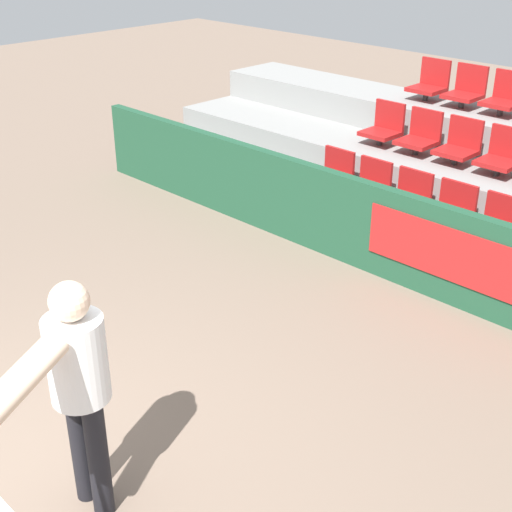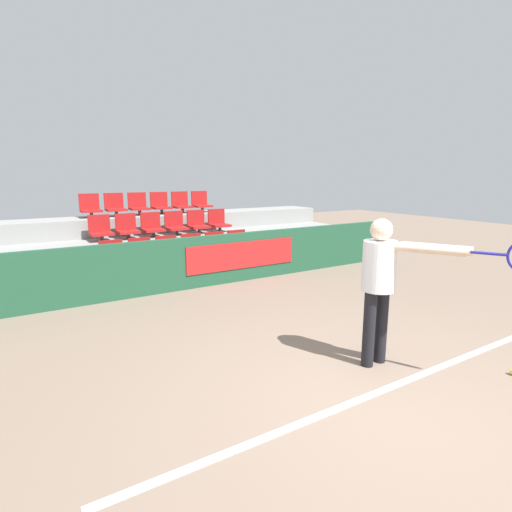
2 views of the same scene
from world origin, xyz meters
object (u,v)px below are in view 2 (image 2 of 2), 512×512
Objects in this scene: stadium_chair_10 at (198,223)px; stadium_chair_16 at (181,204)px; stadium_chair_0 at (113,257)px; stadium_chair_4 at (217,246)px; stadium_chair_6 at (101,230)px; stadium_chair_7 at (127,228)px; stadium_chair_14 at (139,205)px; stadium_chair_5 at (239,244)px; stadium_chair_12 at (90,207)px; tennis_player at (386,276)px; stadium_chair_15 at (161,205)px; stadium_chair_9 at (176,225)px; stadium_chair_3 at (193,249)px; stadium_chair_2 at (168,251)px; stadium_chair_17 at (201,203)px; stadium_chair_1 at (142,254)px; stadium_chair_8 at (152,226)px; stadium_chair_13 at (115,206)px; stadium_chair_11 at (218,222)px.

stadium_chair_16 is at bearing 90.00° from stadium_chair_10.
stadium_chair_4 is at bearing 0.00° from stadium_chair_0.
stadium_chair_7 is at bearing 0.00° from stadium_chair_6.
stadium_chair_14 is (-1.03, 1.90, 0.76)m from stadium_chair_4.
stadium_chair_5 is 3.30m from stadium_chair_12.
stadium_chair_15 is at bearing 63.07° from tennis_player.
stadium_chair_9 is at bearing 0.00° from stadium_chair_7.
stadium_chair_12 is at bearing 137.34° from stadium_chair_4.
stadium_chair_0 and stadium_chair_3 have the same top height.
tennis_player is at bearing -99.87° from stadium_chair_5.
stadium_chair_0 is at bearing 180.00° from stadium_chair_2.
stadium_chair_12 reaches higher than tennis_player.
stadium_chair_17 reaches higher than stadium_chair_2.
stadium_chair_14 and stadium_chair_16 have the same top height.
stadium_chair_1 is at bearing 76.51° from tennis_player.
stadium_chair_9 reaches higher than stadium_chair_5.
stadium_chair_2 is at bearing -90.00° from stadium_chair_8.
stadium_chair_14 is (0.52, 0.00, 0.00)m from stadium_chair_13.
stadium_chair_2 is 1.86m from stadium_chair_11.
stadium_chair_9 is (-0.52, 0.95, 0.38)m from stadium_chair_4.
stadium_chair_10 is (0.52, 0.95, 0.38)m from stadium_chair_3.
stadium_chair_0 is 2.91m from stadium_chair_16.
stadium_chair_8 is 1.86m from stadium_chair_17.
stadium_chair_13 is at bearing 137.34° from stadium_chair_5.
stadium_chair_16 reaches higher than stadium_chair_8.
stadium_chair_12 and stadium_chair_17 have the same top height.
stadium_chair_9 is (0.52, 0.95, 0.38)m from stadium_chair_2.
stadium_chair_4 is at bearing -105.18° from stadium_chair_17.
stadium_chair_12 is at bearing 76.40° from tennis_player.
stadium_chair_3 is 2.05m from stadium_chair_15.
stadium_chair_12 reaches higher than stadium_chair_4.
stadium_chair_11 is at bearing -20.23° from stadium_chair_12.
stadium_chair_6 is at bearing -90.00° from stadium_chair_12.
stadium_chair_6 is 1.86m from stadium_chair_15.
stadium_chair_13 is at bearing 118.49° from stadium_chair_3.
stadium_chair_16 is at bearing 0.00° from stadium_chair_13.
stadium_chair_3 is at bearing 0.00° from stadium_chair_0.
stadium_chair_11 is (1.03, 0.00, 0.00)m from stadium_chair_9.
stadium_chair_4 is 1.00× the size of stadium_chair_6.
stadium_chair_0 and stadium_chair_2 have the same top height.
stadium_chair_16 is (2.07, 1.90, 0.76)m from stadium_chair_0.
tennis_player is at bearing -83.35° from stadium_chair_14.
stadium_chair_17 is at bearing 0.00° from stadium_chair_16.
stadium_chair_2 is 4.65m from tennis_player.
stadium_chair_1 is at bearing -90.00° from stadium_chair_13.
stadium_chair_0 is at bearing -90.00° from stadium_chair_12.
stadium_chair_16 is (0.52, 0.95, 0.38)m from stadium_chair_9.
stadium_chair_16 reaches higher than tennis_player.
stadium_chair_0 is at bearing 180.00° from stadium_chair_1.
stadium_chair_1 is 1.00× the size of stadium_chair_17.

